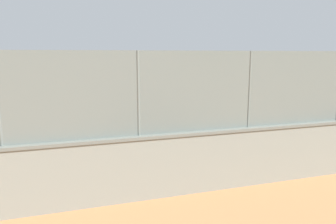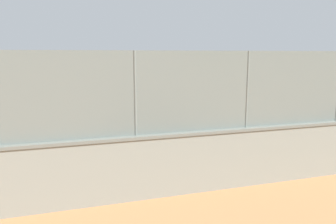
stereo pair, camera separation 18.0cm
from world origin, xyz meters
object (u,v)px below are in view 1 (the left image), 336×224
(player_baseline_waiting, at_px, (103,103))
(sports_ball, at_px, (116,123))
(player_foreground_swinging, at_px, (199,105))
(courtside_bench, at_px, (113,170))

(player_baseline_waiting, xyz_separation_m, sports_ball, (-0.37, 1.75, -0.90))
(player_foreground_swinging, height_order, sports_ball, player_foreground_swinging)
(sports_ball, distance_m, courtside_bench, 8.42)
(player_foreground_swinging, relative_size, courtside_bench, 0.96)
(player_foreground_swinging, bearing_deg, sports_ball, -7.54)
(player_baseline_waiting, bearing_deg, player_foreground_swinging, 155.00)
(player_baseline_waiting, distance_m, courtside_bench, 10.08)
(player_baseline_waiting, height_order, player_foreground_swinging, player_baseline_waiting)
(player_foreground_swinging, distance_m, sports_ball, 4.84)
(player_foreground_swinging, height_order, courtside_bench, player_foreground_swinging)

